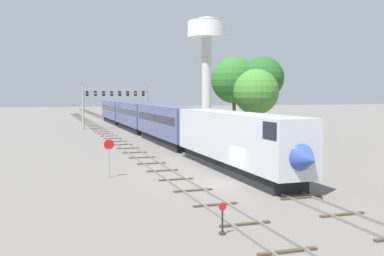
{
  "coord_description": "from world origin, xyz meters",
  "views": [
    {
      "loc": [
        -12.57,
        -29.52,
        6.29
      ],
      "look_at": [
        1.0,
        12.0,
        3.0
      ],
      "focal_mm": 42.44,
      "sensor_mm": 36.0,
      "label": 1
    }
  ],
  "objects_px": {
    "passenger_train": "(147,119)",
    "trackside_tree_right": "(256,92)",
    "signal_gantry": "(116,97)",
    "trackside_tree_left": "(263,78)",
    "switch_stand": "(222,223)",
    "trackside_tree_mid": "(234,80)",
    "water_tower": "(207,37)",
    "stop_sign": "(109,153)"
  },
  "relations": [
    {
      "from": "stop_sign",
      "to": "trackside_tree_left",
      "type": "xyz_separation_m",
      "value": [
        24.03,
        22.25,
        6.54
      ]
    },
    {
      "from": "signal_gantry",
      "to": "trackside_tree_right",
      "type": "distance_m",
      "value": 35.21
    },
    {
      "from": "passenger_train",
      "to": "signal_gantry",
      "type": "distance_m",
      "value": 15.83
    },
    {
      "from": "passenger_train",
      "to": "trackside_tree_left",
      "type": "height_order",
      "value": "trackside_tree_left"
    },
    {
      "from": "passenger_train",
      "to": "signal_gantry",
      "type": "xyz_separation_m",
      "value": [
        -2.25,
        15.36,
        3.1
      ]
    },
    {
      "from": "switch_stand",
      "to": "stop_sign",
      "type": "relative_size",
      "value": 0.51
    },
    {
      "from": "trackside_tree_mid",
      "to": "signal_gantry",
      "type": "bearing_deg",
      "value": 143.68
    },
    {
      "from": "water_tower",
      "to": "stop_sign",
      "type": "relative_size",
      "value": 9.42
    },
    {
      "from": "signal_gantry",
      "to": "water_tower",
      "type": "xyz_separation_m",
      "value": [
        29.86,
        34.51,
        16.0
      ]
    },
    {
      "from": "water_tower",
      "to": "passenger_train",
      "type": "bearing_deg",
      "value": -118.98
    },
    {
      "from": "passenger_train",
      "to": "signal_gantry",
      "type": "height_order",
      "value": "signal_gantry"
    },
    {
      "from": "signal_gantry",
      "to": "trackside_tree_mid",
      "type": "bearing_deg",
      "value": -36.32
    },
    {
      "from": "passenger_train",
      "to": "trackside_tree_right",
      "type": "bearing_deg",
      "value": -62.75
    },
    {
      "from": "water_tower",
      "to": "trackside_tree_mid",
      "type": "xyz_separation_m",
      "value": [
        -12.34,
        -47.39,
        -13.17
      ]
    },
    {
      "from": "signal_gantry",
      "to": "water_tower",
      "type": "bearing_deg",
      "value": 49.13
    },
    {
      "from": "signal_gantry",
      "to": "switch_stand",
      "type": "xyz_separation_m",
      "value": [
        -4.85,
        -63.36,
        -5.19
      ]
    },
    {
      "from": "water_tower",
      "to": "trackside_tree_mid",
      "type": "bearing_deg",
      "value": -104.59
    },
    {
      "from": "water_tower",
      "to": "trackside_tree_left",
      "type": "xyz_separation_m",
      "value": [
        -13.59,
        -60.0,
        -13.3
      ]
    },
    {
      "from": "trackside_tree_mid",
      "to": "trackside_tree_right",
      "type": "height_order",
      "value": "trackside_tree_mid"
    },
    {
      "from": "signal_gantry",
      "to": "trackside_tree_right",
      "type": "xyz_separation_m",
      "value": [
        11.48,
        -33.28,
        0.79
      ]
    },
    {
      "from": "stop_sign",
      "to": "trackside_tree_mid",
      "type": "bearing_deg",
      "value": 54.05
    },
    {
      "from": "stop_sign",
      "to": "trackside_tree_right",
      "type": "xyz_separation_m",
      "value": [
        19.23,
        14.46,
        4.62
      ]
    },
    {
      "from": "passenger_train",
      "to": "water_tower",
      "type": "xyz_separation_m",
      "value": [
        27.61,
        49.86,
        19.1
      ]
    },
    {
      "from": "trackside_tree_left",
      "to": "trackside_tree_right",
      "type": "distance_m",
      "value": 9.34
    },
    {
      "from": "signal_gantry",
      "to": "trackside_tree_mid",
      "type": "height_order",
      "value": "trackside_tree_mid"
    },
    {
      "from": "stop_sign",
      "to": "switch_stand",
      "type": "bearing_deg",
      "value": -79.48
    },
    {
      "from": "signal_gantry",
      "to": "water_tower",
      "type": "relative_size",
      "value": 0.45
    },
    {
      "from": "water_tower",
      "to": "stop_sign",
      "type": "height_order",
      "value": "water_tower"
    },
    {
      "from": "switch_stand",
      "to": "trackside_tree_mid",
      "type": "bearing_deg",
      "value": 66.09
    },
    {
      "from": "switch_stand",
      "to": "trackside_tree_left",
      "type": "relative_size",
      "value": 0.13
    },
    {
      "from": "signal_gantry",
      "to": "water_tower",
      "type": "height_order",
      "value": "water_tower"
    },
    {
      "from": "water_tower",
      "to": "stop_sign",
      "type": "distance_m",
      "value": 92.59
    },
    {
      "from": "switch_stand",
      "to": "signal_gantry",
      "type": "bearing_deg",
      "value": 85.62
    },
    {
      "from": "signal_gantry",
      "to": "trackside_tree_left",
      "type": "relative_size",
      "value": 1.06
    },
    {
      "from": "switch_stand",
      "to": "trackside_tree_mid",
      "type": "height_order",
      "value": "trackside_tree_mid"
    },
    {
      "from": "passenger_train",
      "to": "switch_stand",
      "type": "bearing_deg",
      "value": -98.41
    },
    {
      "from": "switch_stand",
      "to": "trackside_tree_left",
      "type": "height_order",
      "value": "trackside_tree_left"
    },
    {
      "from": "trackside_tree_right",
      "to": "stop_sign",
      "type": "bearing_deg",
      "value": -143.05
    },
    {
      "from": "water_tower",
      "to": "trackside_tree_right",
      "type": "height_order",
      "value": "water_tower"
    },
    {
      "from": "passenger_train",
      "to": "trackside_tree_right",
      "type": "distance_m",
      "value": 20.53
    },
    {
      "from": "water_tower",
      "to": "trackside_tree_mid",
      "type": "distance_m",
      "value": 50.71
    },
    {
      "from": "switch_stand",
      "to": "trackside_tree_right",
      "type": "height_order",
      "value": "trackside_tree_right"
    }
  ]
}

